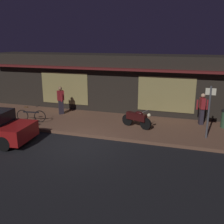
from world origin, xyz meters
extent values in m
plane|color=black|center=(0.00, 0.00, 0.00)|extent=(60.00, 60.00, 0.00)
cube|color=brown|center=(0.00, 3.00, 0.07)|extent=(18.00, 4.00, 0.15)
cube|color=black|center=(0.00, 6.40, 1.80)|extent=(18.00, 2.80, 3.60)
cube|color=olive|center=(-3.20, 4.98, 1.50)|extent=(3.20, 0.04, 2.00)
cube|color=olive|center=(3.20, 4.98, 1.50)|extent=(3.20, 0.04, 2.00)
cube|color=#591919|center=(0.00, 4.75, 2.85)|extent=(16.20, 0.50, 0.12)
cylinder|color=black|center=(1.49, 2.91, 0.45)|extent=(0.60, 0.33, 0.60)
cylinder|color=black|center=(2.52, 2.52, 0.45)|extent=(0.60, 0.33, 0.60)
cube|color=black|center=(2.01, 2.71, 0.73)|extent=(1.13, 0.65, 0.36)
ellipsoid|color=black|center=(2.15, 2.66, 0.93)|extent=(0.50, 0.38, 0.20)
sphere|color=#F9EDB7|center=(2.68, 2.46, 0.93)|extent=(0.18, 0.18, 0.18)
cylinder|color=gray|center=(2.49, 2.53, 1.10)|extent=(0.22, 0.52, 0.03)
torus|color=black|center=(-4.16, 1.82, 0.48)|extent=(0.66, 0.15, 0.66)
torus|color=black|center=(-3.17, 1.98, 0.48)|extent=(0.66, 0.15, 0.66)
cube|color=black|center=(-3.66, 1.90, 0.70)|extent=(0.89, 0.19, 0.06)
cube|color=brown|center=(-3.91, 1.86, 0.97)|extent=(0.21, 0.11, 0.06)
cylinder|color=black|center=(-3.25, 1.97, 1.05)|extent=(0.09, 0.42, 0.02)
cube|color=#28232D|center=(-2.87, 3.81, 0.57)|extent=(0.34, 0.33, 0.85)
cube|color=maroon|center=(-2.87, 3.81, 1.29)|extent=(0.43, 0.42, 0.58)
sphere|color=#8C6647|center=(-2.87, 3.81, 1.71)|extent=(0.22, 0.22, 0.22)
cylinder|color=maroon|center=(-2.70, 3.62, 1.22)|extent=(0.13, 0.13, 0.52)
cylinder|color=maroon|center=(-3.04, 4.01, 1.22)|extent=(0.13, 0.13, 0.52)
cube|color=#28232D|center=(5.16, 4.25, 0.57)|extent=(0.27, 0.32, 0.85)
cube|color=maroon|center=(5.16, 4.25, 1.29)|extent=(0.31, 0.42, 0.58)
sphere|color=tan|center=(5.16, 4.25, 1.71)|extent=(0.22, 0.22, 0.22)
cylinder|color=maroon|center=(4.91, 4.19, 1.22)|extent=(0.11, 0.11, 0.52)
cylinder|color=maroon|center=(5.42, 4.32, 1.22)|extent=(0.11, 0.11, 0.52)
cylinder|color=#47474C|center=(5.38, 2.24, 1.35)|extent=(0.09, 0.09, 2.40)
cube|color=beige|center=(5.38, 2.24, 2.30)|extent=(0.44, 0.03, 0.30)
cylinder|color=black|center=(-2.81, 0.11, 0.32)|extent=(0.65, 0.27, 0.64)
cylinder|color=black|center=(-2.69, -1.45, 0.32)|extent=(0.65, 0.27, 0.64)
camera|label=1|loc=(4.60, -9.60, 4.46)|focal=41.33mm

